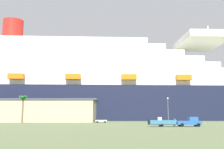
{
  "coord_description": "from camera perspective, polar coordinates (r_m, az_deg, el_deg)",
  "views": [
    {
      "loc": [
        -6.54,
        -83.94,
        2.24
      ],
      "look_at": [
        2.38,
        43.42,
        21.96
      ],
      "focal_mm": 43.92,
      "sensor_mm": 36.0,
      "label": 1
    }
  ],
  "objects": [
    {
      "name": "cruise_ship",
      "position": [
        161.96,
        -8.04,
        -2.76
      ],
      "size": [
        298.28,
        40.1,
        63.87
      ],
      "color": "#191E38",
      "rests_on": "ground_plane"
    },
    {
      "name": "pickup_truck",
      "position": [
        66.09,
        15.84,
        -9.49
      ],
      "size": [
        5.64,
        2.38,
        2.2
      ],
      "color": "#2659A5",
      "rests_on": "ground_plane"
    },
    {
      "name": "palm_tree",
      "position": [
        96.84,
        -18.01,
        -5.08
      ],
      "size": [
        3.01,
        3.1,
        9.36
      ],
      "color": "brown",
      "rests_on": "ground_plane"
    },
    {
      "name": "street_lamp",
      "position": [
        91.16,
        11.58,
        -6.57
      ],
      "size": [
        0.56,
        0.56,
        8.46
      ],
      "color": "slate",
      "rests_on": "ground_plane"
    },
    {
      "name": "parked_car_silver_sedan",
      "position": [
        105.34,
        -2.29,
        -9.54
      ],
      "size": [
        4.52,
        2.34,
        1.58
      ],
      "color": "silver",
      "rests_on": "ground_plane"
    },
    {
      "name": "terminal_building",
      "position": [
        121.48,
        -20.27,
        -7.11
      ],
      "size": [
        73.36,
        24.77,
        9.24
      ],
      "color": "#B7A88C",
      "rests_on": "ground_plane"
    },
    {
      "name": "small_boat_on_trailer",
      "position": [
        64.55,
        11.03,
        -9.75
      ],
      "size": [
        8.13,
        2.31,
        2.15
      ],
      "color": "#595960",
      "rests_on": "ground_plane"
    },
    {
      "name": "ground_plane",
      "position": [
        114.15,
        -0.73,
        -9.9
      ],
      "size": [
        600.0,
        600.0,
        0.0
      ],
      "primitive_type": "plane",
      "color": "#66754C"
    }
  ]
}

